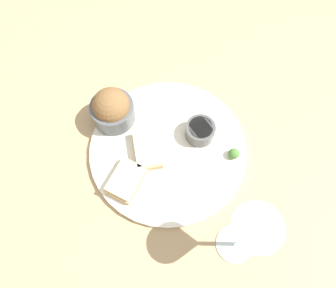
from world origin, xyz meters
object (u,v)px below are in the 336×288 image
cheese_toast_far (126,180)px  wine_glass (250,233)px  salad_bowl (112,109)px  sauce_ramekin (200,131)px  cheese_toast_near (147,150)px

cheese_toast_far → wine_glass: wine_glass is taller
salad_bowl → cheese_toast_far: bearing=-178.3°
sauce_ramekin → cheese_toast_near: sauce_ramekin is taller
cheese_toast_far → cheese_toast_near: bearing=-43.5°
salad_bowl → cheese_toast_far: size_ratio=0.95×
salad_bowl → sauce_ramekin: size_ratio=1.48×
wine_glass → salad_bowl: bearing=31.0°
salad_bowl → wine_glass: wine_glass is taller
sauce_ramekin → cheese_toast_near: 0.12m
cheese_toast_far → wine_glass: (-0.16, -0.18, 0.11)m
cheese_toast_far → wine_glass: size_ratio=0.53×
cheese_toast_near → wine_glass: bearing=-148.7°
cheese_toast_far → wine_glass: 0.26m
cheese_toast_far → salad_bowl: bearing=1.7°
cheese_toast_far → wine_glass: bearing=-130.9°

